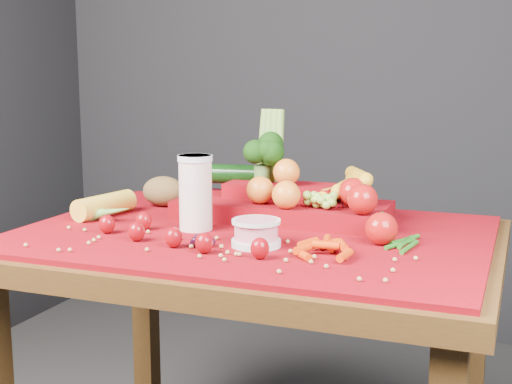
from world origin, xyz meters
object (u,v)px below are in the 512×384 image
(milk_glass, at_px, (195,190))
(produce_mound, at_px, (289,196))
(yogurt_bowl, at_px, (256,232))
(table, at_px, (253,276))

(milk_glass, bearing_deg, produce_mound, 49.24)
(milk_glass, relative_size, yogurt_bowl, 1.65)
(table, distance_m, yogurt_bowl, 0.20)
(table, bearing_deg, produce_mound, 77.69)
(yogurt_bowl, bearing_deg, table, 114.09)
(produce_mound, bearing_deg, yogurt_bowl, -85.56)
(produce_mound, bearing_deg, milk_glass, -130.76)
(table, height_order, milk_glass, milk_glass)
(table, distance_m, milk_glass, 0.24)
(table, relative_size, yogurt_bowl, 10.48)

